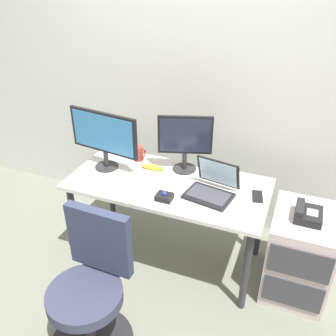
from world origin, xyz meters
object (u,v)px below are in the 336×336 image
trackball_mouse (164,197)px  banana (153,167)px  keyboard (155,180)px  monitor_side (185,140)px  laptop (212,187)px  office_chair (91,293)px  monitor_main (104,136)px  cell_phone (258,196)px  desk_phone (307,214)px  coffee_mug (139,153)px  file_cabinet (299,253)px

trackball_mouse → banana: trackball_mouse is taller
keyboard → trackball_mouse: trackball_mouse is taller
keyboard → monitor_side: bearing=59.5°
laptop → monitor_side: bearing=139.7°
office_chair → trackball_mouse: size_ratio=8.27×
monitor_main → cell_phone: monitor_main is taller
desk_phone → trackball_mouse: bearing=-165.8°
desk_phone → monitor_main: (-1.49, 0.01, 0.30)m
monitor_main → cell_phone: 1.19m
coffee_mug → banana: (0.16, -0.10, -0.04)m
trackball_mouse → cell_phone: trackball_mouse is taller
trackball_mouse → cell_phone: (0.58, 0.26, -0.02)m
desk_phone → monitor_side: (-0.91, 0.20, 0.28)m
trackball_mouse → coffee_mug: 0.59m
monitor_side → keyboard: size_ratio=1.06×
desk_phone → cell_phone: bearing=174.9°
monitor_main → trackball_mouse: monitor_main is taller
monitor_side → desk_phone: bearing=-12.1°
keyboard → laptop: (0.42, -0.01, 0.04)m
coffee_mug → banana: size_ratio=0.62×
monitor_main → coffee_mug: (0.18, 0.20, -0.21)m
monitor_main → banana: bearing=16.1°
monitor_main → coffee_mug: 0.34m
coffee_mug → banana: bearing=-31.3°
file_cabinet → trackball_mouse: bearing=-164.9°
monitor_main → laptop: (0.86, -0.05, -0.22)m
office_chair → keyboard: office_chair is taller
desk_phone → trackball_mouse: (-0.91, -0.23, 0.05)m
cell_phone → banana: bearing=162.7°
cell_phone → monitor_main: bearing=169.2°
trackball_mouse → coffee_mug: bearing=132.3°
desk_phone → laptop: laptop is taller
trackball_mouse → banana: (-0.23, 0.34, -0.00)m
desk_phone → banana: (-1.14, 0.11, 0.05)m
desk_phone → monitor_side: monitor_side is taller
banana → laptop: bearing=-16.7°
laptop → banana: laptop is taller
file_cabinet → coffee_mug: (-1.31, 0.19, 0.44)m
coffee_mug → keyboard: bearing=-44.6°
monitor_main → keyboard: bearing=-6.2°
desk_phone → monitor_main: 1.52m
coffee_mug → cell_phone: bearing=-10.3°
office_chair → monitor_main: bearing=113.0°
monitor_main → banana: 0.44m
office_chair → monitor_side: size_ratio=2.08×
monitor_main → trackball_mouse: size_ratio=5.24×
file_cabinet → monitor_side: monitor_side is taller
file_cabinet → cell_phone: (-0.34, 0.01, 0.39)m
trackball_mouse → monitor_main: bearing=157.8°
desk_phone → keyboard: keyboard is taller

